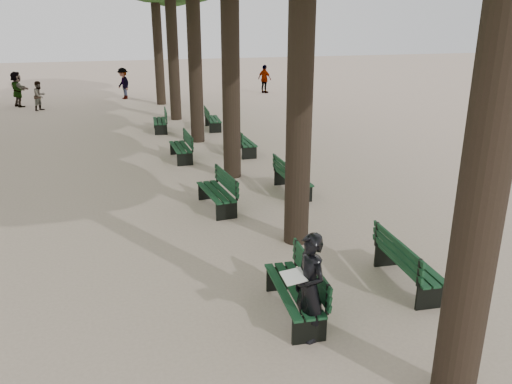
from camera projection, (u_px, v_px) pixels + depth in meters
name	position (u px, v px, depth m)	size (l,w,h in m)	color
ground	(281.00, 331.00, 7.56)	(120.00, 120.00, 0.00)	beige
bench_left_0	(294.00, 299.00, 7.93)	(0.75, 1.85, 0.92)	black
bench_left_1	(217.00, 198.00, 12.46)	(0.67, 1.83, 0.92)	black
bench_left_2	(181.00, 152.00, 16.94)	(0.60, 1.81, 0.92)	black
bench_left_3	(160.00, 125.00, 21.44)	(0.75, 1.85, 0.92)	black
bench_right_0	(408.00, 271.00, 8.80)	(0.77, 1.85, 0.92)	black
bench_right_1	(292.00, 184.00, 13.61)	(0.64, 1.82, 0.92)	black
bench_right_2	(243.00, 146.00, 17.74)	(0.63, 1.82, 0.92)	black
bench_right_3	(213.00, 123.00, 21.84)	(0.77, 1.85, 0.92)	black
man_with_map	(309.00, 288.00, 7.16)	(0.65, 0.71, 1.66)	black
pedestrian_b	(123.00, 83.00, 30.38)	(1.21, 0.37, 1.87)	#262628
pedestrian_e	(17.00, 89.00, 27.51)	(1.79, 0.39, 1.93)	#262628
pedestrian_a	(40.00, 96.00, 26.42)	(0.75, 0.31, 1.53)	#262628
pedestrian_c	(265.00, 79.00, 32.95)	(1.07, 0.37, 1.83)	#262628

